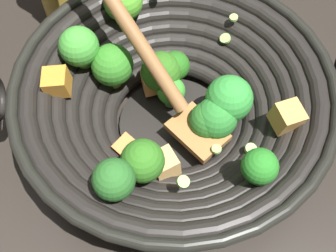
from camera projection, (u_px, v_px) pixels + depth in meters
name	position (u px, v px, depth m)	size (l,w,h in m)	color
ground_plane	(173.00, 126.00, 0.58)	(4.00, 4.00, 0.00)	#28231E
wok	(173.00, 98.00, 0.53)	(0.41, 0.39, 0.25)	black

